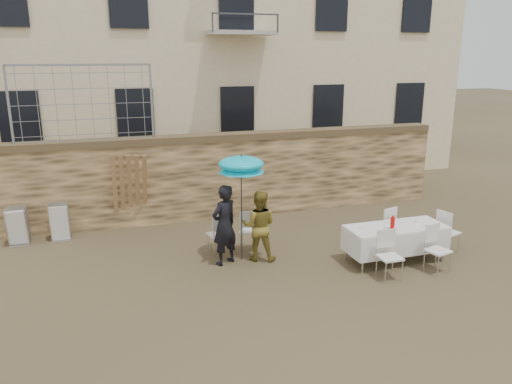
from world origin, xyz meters
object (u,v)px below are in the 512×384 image
object	(u,v)px
soda_bottle	(392,223)
table_chair_front_right	(438,249)
couple_chair_left	(218,233)
couple_chair_right	(249,230)
woman_dress	(259,226)
man_suit	(224,225)
table_chair_side	(448,231)
table_chair_back	(383,226)
umbrella	(241,167)
chair_stack_right	(60,219)
table_chair_front_left	(390,256)
banquet_table	(396,228)
chair_stack_left	(19,223)

from	to	relation	value
soda_bottle	table_chair_front_right	world-z (taller)	soda_bottle
couple_chair_left	couple_chair_right	distance (m)	0.70
woman_dress	man_suit	bearing A→B (deg)	23.81
couple_chair_left	table_chair_side	world-z (taller)	same
woman_dress	table_chair_back	size ratio (longest dim) A/B	1.58
umbrella	soda_bottle	xyz separation A→B (m)	(2.87, -1.19, -1.12)
couple_chair_left	chair_stack_right	world-z (taller)	couple_chair_left
soda_bottle	man_suit	bearing A→B (deg)	161.49
table_chair_front_left	man_suit	bearing A→B (deg)	150.23
table_chair_front_left	table_chair_front_right	distance (m)	1.10
umbrella	table_chair_front_right	size ratio (longest dim) A/B	2.23
soda_bottle	table_chair_front_right	distance (m)	1.02
table_chair_front_right	table_chair_side	size ratio (longest dim) A/B	1.00
banquet_table	man_suit	bearing A→B (deg)	164.77
man_suit	table_chair_side	size ratio (longest dim) A/B	1.77
man_suit	banquet_table	distance (m)	3.60
man_suit	table_chair_front_left	size ratio (longest dim) A/B	1.77
table_chair_front_left	soda_bottle	bearing A→B (deg)	57.11
man_suit	chair_stack_left	size ratio (longest dim) A/B	1.85
couple_chair_right	man_suit	bearing A→B (deg)	58.70
table_chair_front_left	table_chair_back	xyz separation A→B (m)	(0.80, 1.55, 0.00)
banquet_table	table_chair_front_right	size ratio (longest dim) A/B	2.19
table_chair_front_left	table_chair_side	bearing A→B (deg)	23.82
couple_chair_left	banquet_table	size ratio (longest dim) A/B	0.46
umbrella	table_chair_front_left	world-z (taller)	umbrella
umbrella	table_chair_front_right	bearing A→B (deg)	-26.69
man_suit	table_chair_back	bearing A→B (deg)	149.47
chair_stack_left	chair_stack_right	size ratio (longest dim) A/B	1.00
couple_chair_right	chair_stack_left	world-z (taller)	couple_chair_right
man_suit	umbrella	world-z (taller)	umbrella
table_chair_back	chair_stack_left	distance (m)	8.41
table_chair_side	chair_stack_left	world-z (taller)	table_chair_side
banquet_table	chair_stack_right	bearing A→B (deg)	151.96
man_suit	couple_chair_left	bearing A→B (deg)	-118.28
table_chair_front_left	couple_chair_left	bearing A→B (deg)	142.75
couple_chair_left	soda_bottle	xyz separation A→B (m)	(3.27, -1.64, 0.43)
couple_chair_left	table_chair_front_left	bearing A→B (deg)	132.12
umbrella	couple_chair_right	xyz separation A→B (m)	(0.30, 0.45, -1.55)
table_chair_back	table_chair_side	xyz separation A→B (m)	(1.20, -0.70, 0.00)
umbrella	soda_bottle	bearing A→B (deg)	-22.60
chair_stack_left	chair_stack_right	distance (m)	0.90
table_chair_front_right	chair_stack_right	world-z (taller)	table_chair_front_right
woman_dress	table_chair_back	world-z (taller)	woman_dress
table_chair_side	chair_stack_right	distance (m)	8.94
table_chair_front_right	table_chair_back	bearing A→B (deg)	86.79
banquet_table	table_chair_front_right	xyz separation A→B (m)	(0.50, -0.75, -0.25)
table_chair_back	chair_stack_right	xyz separation A→B (m)	(-7.02, 2.83, -0.02)
soda_bottle	chair_stack_right	distance (m)	7.63
man_suit	table_chair_front_right	world-z (taller)	man_suit
couple_chair_left	chair_stack_left	world-z (taller)	couple_chair_left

